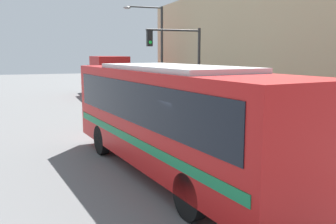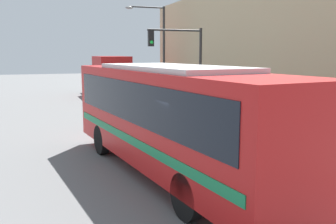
% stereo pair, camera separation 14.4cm
% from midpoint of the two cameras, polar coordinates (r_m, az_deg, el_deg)
% --- Properties ---
extents(ground_plane, '(120.00, 120.00, 0.00)m').
position_cam_midpoint_polar(ground_plane, '(10.32, 4.26, -11.38)').
color(ground_plane, slate).
extents(sidewalk, '(2.54, 70.00, 0.18)m').
position_cam_midpoint_polar(sidewalk, '(30.63, -1.00, 2.39)').
color(sidewalk, gray).
rests_on(sidewalk, ground_plane).
extents(building_facade, '(6.00, 22.91, 7.61)m').
position_cam_midpoint_polar(building_facade, '(25.48, 13.85, 9.18)').
color(building_facade, tan).
rests_on(building_facade, ground_plane).
extents(city_bus, '(3.83, 10.57, 3.24)m').
position_cam_midpoint_polar(city_bus, '(10.84, 0.73, -0.08)').
color(city_bus, red).
rests_on(city_bus, ground_plane).
extents(delivery_truck, '(2.49, 6.88, 3.33)m').
position_cam_midpoint_polar(delivery_truck, '(32.89, -8.77, 5.72)').
color(delivery_truck, '#B21919').
rests_on(delivery_truck, ground_plane).
extents(fire_hydrant, '(0.27, 0.36, 0.71)m').
position_cam_midpoint_polar(fire_hydrant, '(14.95, 18.19, -3.29)').
color(fire_hydrant, '#999999').
rests_on(fire_hydrant, sidewalk).
extents(traffic_light_pole, '(3.28, 0.35, 4.83)m').
position_cam_midpoint_polar(traffic_light_pole, '(21.51, 2.29, 8.77)').
color(traffic_light_pole, '#2D2D2D').
rests_on(traffic_light_pole, sidewalk).
extents(parking_meter, '(0.14, 0.14, 1.29)m').
position_cam_midpoint_polar(parking_meter, '(18.74, 9.45, 1.06)').
color(parking_meter, '#2D2D2D').
rests_on(parking_meter, sidewalk).
extents(street_lamp, '(2.99, 0.28, 6.80)m').
position_cam_midpoint_polar(street_lamp, '(28.20, -1.32, 10.38)').
color(street_lamp, '#2D2D2D').
rests_on(street_lamp, sidewalk).
extents(pedestrian_near_corner, '(0.34, 0.34, 1.83)m').
position_cam_midpoint_polar(pedestrian_near_corner, '(24.79, 4.70, 3.20)').
color(pedestrian_near_corner, slate).
rests_on(pedestrian_near_corner, sidewalk).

